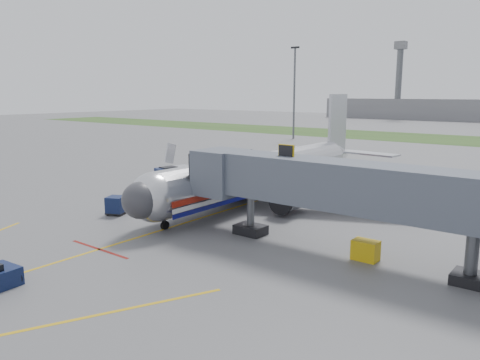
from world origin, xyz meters
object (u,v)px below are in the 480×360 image
Objects in this scene: airliner at (264,173)px; baggage_tug at (169,176)px; belt_loader at (233,193)px; ramp_worker at (141,185)px.

baggage_tug is (-13.33, -0.13, -1.79)m from airliner.
ramp_worker is (-9.41, -3.78, 0.30)m from belt_loader.
ramp_worker is (-11.90, -5.50, -1.80)m from airliner.
baggage_tug is at bearing -179.45° from airliner.
airliner is 11.96× the size of baggage_tug.
baggage_tug is at bearing 57.32° from ramp_worker.
baggage_tug is 0.64× the size of belt_loader.
airliner is at bearing 34.56° from belt_loader.
baggage_tug is at bearing 171.67° from belt_loader.
belt_loader is (-2.49, -1.72, -2.10)m from airliner.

